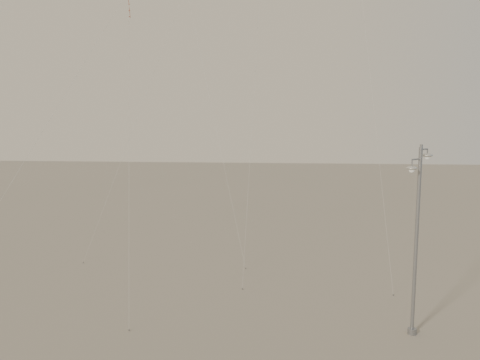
{
  "coord_description": "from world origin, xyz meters",
  "views": [
    {
      "loc": [
        5.1,
        -25.23,
        11.29
      ],
      "look_at": [
        2.72,
        5.0,
        7.05
      ],
      "focal_mm": 40.0,
      "sensor_mm": 36.0,
      "label": 1
    }
  ],
  "objects": [
    {
      "name": "kite_4",
      "position": [
        10.85,
        14.23,
        16.92
      ],
      "size": [
        1.54,
        10.96,
        22.28
      ],
      "rotation": [
        0.0,
        0.0,
        1.92
      ],
      "color": "#312928",
      "rests_on": "ground"
    },
    {
      "name": "ground",
      "position": [
        0.0,
        0.0,
        0.0
      ],
      "size": [
        160.0,
        160.0,
        0.0
      ],
      "primitive_type": "plane",
      "color": "gray",
      "rests_on": "ground"
    },
    {
      "name": "kite_3",
      "position": [
        -6.05,
        5.27,
        13.97
      ],
      "size": [
        7.58,
        12.22,
        18.54
      ],
      "rotation": [
        0.0,
        0.0,
        -0.32
      ],
      "color": "maroon",
      "rests_on": "ground"
    },
    {
      "name": "street_lamp",
      "position": [
        11.66,
        0.63,
        5.04
      ],
      "size": [
        1.38,
        1.2,
        9.46
      ],
      "color": "gray",
      "rests_on": "ground"
    }
  ]
}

